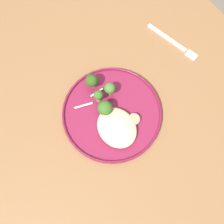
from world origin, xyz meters
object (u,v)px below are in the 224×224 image
(seared_scallop_front_small, at_px, (110,114))
(broccoli_floret_rear_charred, at_px, (92,81))
(seared_scallop_large_seared, at_px, (134,119))
(seared_scallop_tilted_round, at_px, (130,136))
(seared_scallop_on_noodles, at_px, (117,128))
(dinner_plate, at_px, (112,113))
(broccoli_floret_beside_noodles, at_px, (110,88))
(broccoli_floret_left_leaning, at_px, (98,96))
(seared_scallop_half_hidden, at_px, (109,133))
(seared_scallop_center_golden, at_px, (105,126))
(seared_scallop_right_edge, at_px, (116,142))
(broccoli_floret_split_head, at_px, (105,108))
(dinner_fork, at_px, (173,42))

(seared_scallop_front_small, distance_m, broccoli_floret_rear_charred, 0.11)
(seared_scallop_large_seared, distance_m, seared_scallop_tilted_round, 0.05)
(seared_scallop_on_noodles, height_order, seared_scallop_front_small, same)
(dinner_plate, xyz_separation_m, seared_scallop_front_small, (0.00, -0.01, 0.01))
(broccoli_floret_beside_noodles, relative_size, broccoli_floret_left_leaning, 1.08)
(dinner_plate, height_order, seared_scallop_half_hidden, seared_scallop_half_hidden)
(seared_scallop_center_golden, distance_m, broccoli_floret_left_leaning, 0.09)
(seared_scallop_front_small, bearing_deg, seared_scallop_on_noodles, -9.93)
(seared_scallop_right_edge, relative_size, seared_scallop_half_hidden, 1.04)
(seared_scallop_large_seared, bearing_deg, broccoli_floret_split_head, -143.65)
(seared_scallop_front_small, xyz_separation_m, broccoli_floret_beside_noodles, (-0.06, 0.04, 0.03))
(seared_scallop_on_noodles, bearing_deg, seared_scallop_front_small, 170.07)
(seared_scallop_center_golden, bearing_deg, broccoli_floret_left_leaning, 157.04)
(broccoli_floret_rear_charred, bearing_deg, seared_scallop_half_hidden, -16.63)
(seared_scallop_right_edge, bearing_deg, dinner_plate, 151.43)
(seared_scallop_tilted_round, height_order, seared_scallop_half_hidden, seared_scallop_tilted_round)
(seared_scallop_large_seared, bearing_deg, broccoli_floret_left_leaning, -157.50)
(broccoli_floret_split_head, distance_m, dinner_fork, 0.32)
(seared_scallop_right_edge, xyz_separation_m, dinner_fork, (-0.16, 0.34, -0.02))
(seared_scallop_center_golden, bearing_deg, seared_scallop_half_hidden, -4.43)
(seared_scallop_large_seared, distance_m, broccoli_floret_rear_charred, 0.16)
(seared_scallop_center_golden, distance_m, broccoli_floret_split_head, 0.05)
(broccoli_floret_beside_noodles, bearing_deg, broccoli_floret_rear_charred, -149.82)
(dinner_fork, bearing_deg, seared_scallop_right_edge, -64.86)
(seared_scallop_center_golden, relative_size, broccoli_floret_beside_noodles, 0.41)
(broccoli_floret_rear_charred, bearing_deg, seared_scallop_center_golden, -18.72)
(dinner_plate, xyz_separation_m, broccoli_floret_rear_charred, (-0.10, 0.00, 0.04))
(dinner_plate, relative_size, broccoli_floret_split_head, 5.25)
(broccoli_floret_rear_charred, xyz_separation_m, dinner_fork, (0.02, 0.30, -0.04))
(seared_scallop_on_noodles, distance_m, broccoli_floret_split_head, 0.07)
(seared_scallop_large_seared, bearing_deg, seared_scallop_half_hidden, -96.15)
(seared_scallop_large_seared, distance_m, dinner_fork, 0.30)
(seared_scallop_large_seared, height_order, seared_scallop_tilted_round, seared_scallop_large_seared)
(broccoli_floret_left_leaning, bearing_deg, seared_scallop_right_edge, -14.52)
(broccoli_floret_split_head, height_order, broccoli_floret_left_leaning, broccoli_floret_split_head)
(seared_scallop_tilted_round, distance_m, broccoli_floret_beside_noodles, 0.15)
(seared_scallop_large_seared, xyz_separation_m, seared_scallop_half_hidden, (-0.01, -0.08, -0.00))
(dinner_plate, xyz_separation_m, broccoli_floret_left_leaning, (-0.06, -0.01, 0.03))
(seared_scallop_large_seared, relative_size, dinner_fork, 0.17)
(seared_scallop_center_golden, relative_size, seared_scallop_front_small, 1.00)
(seared_scallop_on_noodles, xyz_separation_m, seared_scallop_center_golden, (-0.02, -0.03, -0.00))
(broccoli_floret_left_leaning, bearing_deg, broccoli_floret_rear_charred, 168.87)
(seared_scallop_tilted_round, height_order, seared_scallop_front_small, same)
(dinner_plate, height_order, seared_scallop_on_noodles, seared_scallop_on_noodles)
(seared_scallop_on_noodles, relative_size, seared_scallop_front_small, 1.31)
(seared_scallop_tilted_round, relative_size, dinner_fork, 0.17)
(broccoli_floret_left_leaning, bearing_deg, seared_scallop_front_small, -0.21)
(seared_scallop_half_hidden, relative_size, broccoli_floret_left_leaning, 0.56)
(dinner_fork, bearing_deg, broccoli_floret_split_head, -77.72)
(seared_scallop_on_noodles, relative_size, seared_scallop_center_golden, 1.31)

